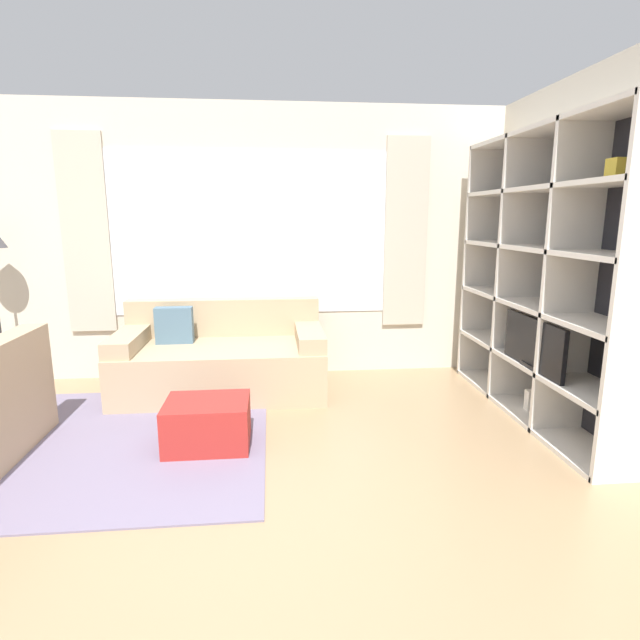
# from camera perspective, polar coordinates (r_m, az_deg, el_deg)

# --- Properties ---
(ground_plane) EXTENTS (16.00, 16.00, 0.00)m
(ground_plane) POSITION_cam_1_polar(r_m,az_deg,el_deg) (2.55, -9.80, -27.80)
(ground_plane) COLOR #9E7F5B
(wall_back) EXTENTS (6.31, 0.11, 2.70)m
(wall_back) POSITION_cam_1_polar(r_m,az_deg,el_deg) (5.12, -7.88, 8.69)
(wall_back) COLOR beige
(wall_back) RESTS_ON ground_plane
(wall_right) EXTENTS (0.07, 4.31, 2.70)m
(wall_right) POSITION_cam_1_polar(r_m,az_deg,el_deg) (4.27, 28.76, 6.71)
(wall_right) COLOR beige
(wall_right) RESTS_ON ground_plane
(area_rug) EXTENTS (2.14, 2.15, 0.01)m
(area_rug) POSITION_cam_1_polar(r_m,az_deg,el_deg) (4.02, -22.05, -12.79)
(area_rug) COLOR slate
(area_rug) RESTS_ON ground_plane
(shelving_unit) EXTENTS (0.42, 2.27, 2.29)m
(shelving_unit) POSITION_cam_1_polar(r_m,az_deg,el_deg) (4.36, 24.58, 4.27)
(shelving_unit) COLOR #232328
(shelving_unit) RESTS_ON ground_plane
(couch_main) EXTENTS (1.87, 0.98, 0.82)m
(couch_main) POSITION_cam_1_polar(r_m,az_deg,el_deg) (4.78, -11.19, -4.48)
(couch_main) COLOR tan
(couch_main) RESTS_ON ground_plane
(ottoman) EXTENTS (0.59, 0.47, 0.34)m
(ottoman) POSITION_cam_1_polar(r_m,az_deg,el_deg) (3.71, -12.71, -11.49)
(ottoman) COLOR #A82823
(ottoman) RESTS_ON ground_plane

